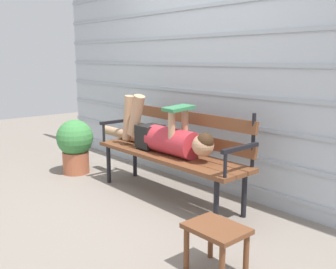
% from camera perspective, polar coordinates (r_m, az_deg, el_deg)
% --- Properties ---
extents(ground_plane, '(12.00, 12.00, 0.00)m').
position_cam_1_polar(ground_plane, '(3.66, -1.73, -9.80)').
color(ground_plane, gray).
extents(house_siding, '(5.43, 0.08, 2.51)m').
position_cam_1_polar(house_siding, '(3.90, 6.24, 10.30)').
color(house_siding, '#B2BCC6').
rests_on(house_siding, ground).
extents(park_bench, '(1.74, 0.46, 0.88)m').
position_cam_1_polar(park_bench, '(3.65, 0.80, -1.89)').
color(park_bench, brown).
rests_on(park_bench, ground).
extents(reclining_person, '(1.72, 0.27, 0.53)m').
position_cam_1_polar(reclining_person, '(3.64, -0.82, -0.22)').
color(reclining_person, '#B72D38').
extents(footstool, '(0.37, 0.28, 0.31)m').
position_cam_1_polar(footstool, '(2.46, 7.15, -14.65)').
color(footstool, brown).
rests_on(footstool, ground).
extents(potted_plant, '(0.42, 0.42, 0.63)m').
position_cam_1_polar(potted_plant, '(4.56, -13.57, -1.33)').
color(potted_plant, '#AD5B3D').
rests_on(potted_plant, ground).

